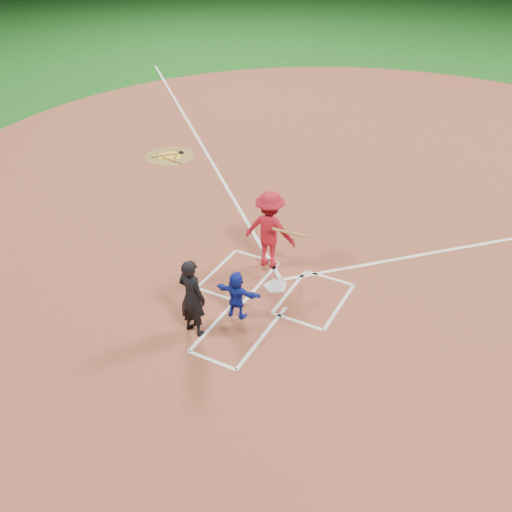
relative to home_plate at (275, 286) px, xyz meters
The scene contains 13 objects.
ground 0.02m from the home_plate, ahead, with size 120.00×120.00×0.00m, color #134C14.
home_plate_dirt 6.00m from the home_plate, 90.00° to the left, with size 28.00×28.00×0.01m, color brown.
home_plate is the anchor object (origin of this frame).
on_deck_circle 8.36m from the home_plate, 142.34° to the left, with size 1.70×1.70×0.01m, color brown.
on_deck_logo 8.36m from the home_plate, 142.34° to the left, with size 0.80×0.80×0.00m, color yellow.
on_deck_bat_a 8.40m from the home_plate, 140.37° to the left, with size 0.06×0.06×0.84m, color brown.
on_deck_bat_b 8.46m from the home_plate, 143.70° to the left, with size 0.06×0.06×0.84m, color #A5693C.
on_deck_bat_c 7.94m from the home_plate, 142.73° to the left, with size 0.06×0.06×0.84m, color #A76F3D.
bat_weight_donut 8.46m from the home_plate, 139.37° to the left, with size 0.19×0.19×0.05m, color black.
catcher 1.48m from the home_plate, 101.08° to the right, with size 1.03×0.33×1.11m, color #13239D.
umpire 2.51m from the home_plate, 109.84° to the right, with size 0.64×0.42×1.76m, color black.
chalk_markings 5.29m from the home_plate, 90.00° to the left, with size 28.35×17.32×0.01m.
batter_at_plate 1.36m from the home_plate, 125.56° to the left, with size 1.65×0.84×1.96m.
Camera 1 is at (4.66, -9.69, 7.85)m, focal length 40.00 mm.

